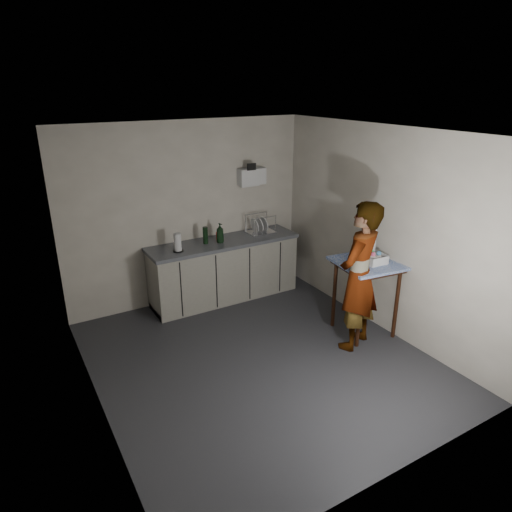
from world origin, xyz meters
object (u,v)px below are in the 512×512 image
paper_towel (178,243)px  dark_bottle (205,235)px  standing_man (359,277)px  soda_can (218,236)px  bakery_box (373,256)px  dish_rack (260,229)px  kitchen_counter (224,271)px  side_table (367,271)px  soap_bottle (220,233)px

paper_towel → dark_bottle: bearing=12.6°
standing_man → soda_can: 2.22m
soda_can → paper_towel: paper_towel is taller
bakery_box → paper_towel: bearing=139.9°
dark_bottle → dish_rack: (0.92, 0.03, -0.06)m
kitchen_counter → side_table: 2.16m
kitchen_counter → dark_bottle: 0.67m
soda_can → bakery_box: (1.19, -1.90, 0.09)m
side_table → soap_bottle: size_ratio=3.42×
paper_towel → soda_can: bearing=12.6°
side_table → soda_can: size_ratio=8.19×
kitchen_counter → soap_bottle: 0.63m
soap_bottle → dish_rack: size_ratio=0.70×
dark_bottle → bakery_box: bakery_box is taller
kitchen_counter → paper_towel: (-0.73, -0.09, 0.60)m
side_table → soda_can: 2.20m
dish_rack → dark_bottle: bearing=-177.9°
side_table → soda_can: bearing=128.8°
kitchen_counter → dish_rack: 0.85m
soap_bottle → paper_towel: soap_bottle is taller
soap_bottle → dark_bottle: size_ratio=1.16×
standing_man → dark_bottle: (-1.06, 2.01, 0.12)m
side_table → standing_man: (-0.31, -0.19, 0.06)m
kitchen_counter → bakery_box: 2.25m
paper_towel → bakery_box: bakery_box is taller
soap_bottle → kitchen_counter: bearing=32.2°
soap_bottle → bakery_box: bakery_box is taller
side_table → dark_bottle: dark_bottle is taller
dish_rack → side_table: bearing=-76.3°
kitchen_counter → bakery_box: size_ratio=6.06×
kitchen_counter → dish_rack: dish_rack is taller
soda_can → bakery_box: bakery_box is taller
side_table → paper_towel: paper_towel is taller
standing_man → soap_bottle: bearing=-89.5°
dish_rack → soap_bottle: bearing=-172.4°
standing_man → soda_can: bearing=-91.2°
dish_rack → standing_man: bearing=-86.1°
soda_can → dish_rack: 0.70m
kitchen_counter → bakery_box: bearing=-58.3°
soda_can → paper_towel: size_ratio=0.47×
standing_man → paper_towel: (-1.52, 1.91, 0.12)m
side_table → paper_towel: 2.52m
kitchen_counter → dark_bottle: (-0.28, 0.01, 0.61)m
soda_can → paper_towel: (-0.68, -0.15, 0.06)m
bakery_box → side_table: bearing=141.7°
dark_bottle → paper_towel: size_ratio=0.96×
soap_bottle → bakery_box: 2.16m
soap_bottle → dark_bottle: 0.21m
paper_towel → bakery_box: size_ratio=0.69×
side_table → paper_towel: bearing=143.9°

